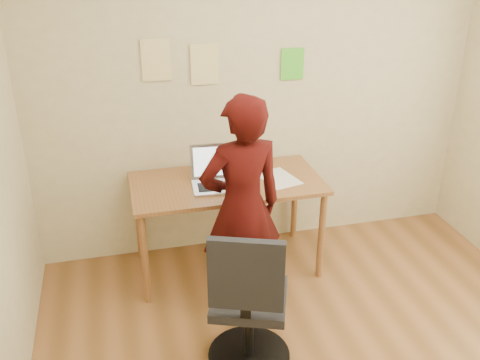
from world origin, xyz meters
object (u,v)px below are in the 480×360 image
object	(u,v)px
person	(242,208)
office_chair	(248,310)
desk	(227,192)
laptop	(218,178)
phone	(252,191)

from	to	relation	value
person	office_chair	bearing A→B (deg)	72.85
desk	laptop	distance (m)	0.16
phone	person	bearing A→B (deg)	-144.00
laptop	phone	bearing A→B (deg)	-35.12
desk	laptop	xyz separation A→B (m)	(-0.07, -0.03, 0.14)
desk	office_chair	size ratio (longest dim) A/B	1.43
laptop	office_chair	xyz separation A→B (m)	(-0.04, -1.03, -0.38)
desk	office_chair	bearing A→B (deg)	-96.05
phone	person	world-z (taller)	person
laptop	person	world-z (taller)	person
desk	person	world-z (taller)	person
laptop	person	xyz separation A→B (m)	(0.07, -0.45, -0.02)
person	laptop	bearing A→B (deg)	-88.58
office_chair	person	bearing A→B (deg)	100.31
phone	office_chair	distance (m)	0.95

